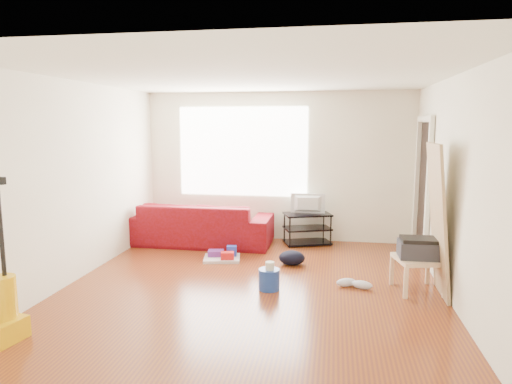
% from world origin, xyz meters
% --- Properties ---
extents(room, '(4.51, 5.01, 2.51)m').
position_xyz_m(room, '(0.07, 0.15, 1.25)').
color(room, '#5F2919').
rests_on(room, ground).
extents(sofa, '(2.37, 0.93, 0.69)m').
position_xyz_m(sofa, '(-1.22, 1.95, 0.00)').
color(sofa, '#5D0605').
rests_on(sofa, ground).
extents(tv_stand, '(0.85, 0.65, 0.51)m').
position_xyz_m(tv_stand, '(0.53, 2.22, 0.27)').
color(tv_stand, black).
rests_on(tv_stand, ground).
extents(tv, '(0.56, 0.07, 0.32)m').
position_xyz_m(tv, '(0.53, 2.22, 0.67)').
color(tv, black).
rests_on(tv, tv_stand).
extents(side_table, '(0.60, 0.60, 0.41)m').
position_xyz_m(side_table, '(1.95, 0.29, 0.34)').
color(side_table, '#CEAF8A').
rests_on(side_table, ground).
extents(printer, '(0.46, 0.36, 0.24)m').
position_xyz_m(printer, '(1.95, 0.29, 0.52)').
color(printer, '#292932').
rests_on(printer, side_table).
extents(bucket, '(0.32, 0.32, 0.25)m').
position_xyz_m(bucket, '(0.21, 0.03, 0.00)').
color(bucket, navy).
rests_on(bucket, ground).
extents(toilet_paper, '(0.11, 0.11, 0.10)m').
position_xyz_m(toilet_paper, '(0.22, 0.01, 0.17)').
color(toilet_paper, beige).
rests_on(toilet_paper, bucket).
extents(cleaning_tray, '(0.58, 0.50, 0.19)m').
position_xyz_m(cleaning_tray, '(-0.62, 1.12, 0.06)').
color(cleaning_tray, beige).
rests_on(cleaning_tray, ground).
extents(backpack, '(0.38, 0.31, 0.20)m').
position_xyz_m(backpack, '(0.39, 1.05, 0.00)').
color(backpack, black).
rests_on(backpack, ground).
extents(sneakers, '(0.46, 0.23, 0.10)m').
position_xyz_m(sneakers, '(1.22, 0.26, 0.05)').
color(sneakers, silver).
rests_on(sneakers, ground).
extents(vacuum, '(0.38, 0.41, 1.50)m').
position_xyz_m(vacuum, '(-2.00, -1.66, 0.28)').
color(vacuum, '#E1A709').
rests_on(vacuum, ground).
extents(door_panel, '(0.22, 0.70, 1.75)m').
position_xyz_m(door_panel, '(2.13, 0.21, 0.00)').
color(door_panel, '#A37751').
rests_on(door_panel, ground).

